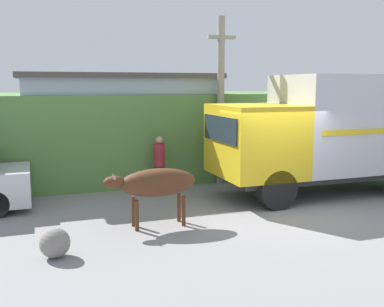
{
  "coord_description": "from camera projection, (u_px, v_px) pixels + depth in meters",
  "views": [
    {
      "loc": [
        -5.85,
        -9.64,
        3.16
      ],
      "look_at": [
        -2.23,
        0.51,
        1.5
      ],
      "focal_mm": 42.0,
      "sensor_mm": 36.0,
      "label": 1
    }
  ],
  "objects": [
    {
      "name": "roadside_rock",
      "position": [
        55.0,
        243.0,
        8.25
      ],
      "size": [
        0.56,
        0.56,
        0.56
      ],
      "color": "gray",
      "rests_on": "ground_plane"
    },
    {
      "name": "utility_pole",
      "position": [
        221.0,
        99.0,
        14.03
      ],
      "size": [
        0.9,
        0.22,
        5.23
      ],
      "color": "gray",
      "rests_on": "ground_plane"
    },
    {
      "name": "ground_plane",
      "position": [
        281.0,
        210.0,
        11.4
      ],
      "size": [
        60.0,
        60.0,
        0.0
      ],
      "primitive_type": "plane",
      "color": "gray"
    },
    {
      "name": "cargo_truck",
      "position": [
        336.0,
        130.0,
        13.02
      ],
      "size": [
        6.87,
        2.49,
        3.43
      ],
      "rotation": [
        0.0,
        0.0,
        0.02
      ],
      "color": "#2D2D2D",
      "rests_on": "ground_plane"
    },
    {
      "name": "brown_cow",
      "position": [
        156.0,
        183.0,
        9.98
      ],
      "size": [
        2.08,
        0.63,
        1.32
      ],
      "rotation": [
        0.0,
        0.0,
        0.14
      ],
      "color": "#512D19",
      "rests_on": "ground_plane"
    },
    {
      "name": "pedestrian_on_hill",
      "position": [
        159.0,
        161.0,
        13.36
      ],
      "size": [
        0.44,
        0.44,
        1.65
      ],
      "rotation": [
        0.0,
        0.0,
        3.63
      ],
      "color": "#38332D",
      "rests_on": "ground_plane"
    },
    {
      "name": "hillside_embankment",
      "position": [
        197.0,
        131.0,
        16.99
      ],
      "size": [
        32.0,
        5.39,
        2.86
      ],
      "color": "#568442",
      "rests_on": "ground_plane"
    },
    {
      "name": "building_backdrop",
      "position": [
        121.0,
        127.0,
        14.67
      ],
      "size": [
        6.31,
        2.7,
        3.52
      ],
      "color": "#99ADB7",
      "rests_on": "ground_plane"
    }
  ]
}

